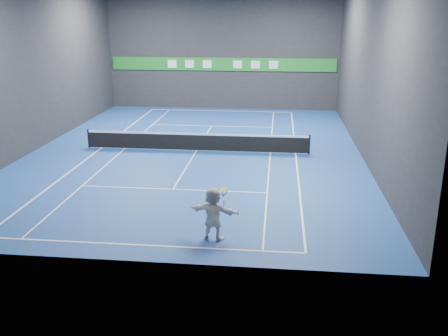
# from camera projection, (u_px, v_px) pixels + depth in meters

# --- Properties ---
(ground) EXTENTS (26.00, 26.00, 0.00)m
(ground) POSITION_uv_depth(u_px,v_px,m) (197.00, 151.00, 27.82)
(ground) COLOR navy
(ground) RESTS_ON ground
(wall_back) EXTENTS (18.00, 0.10, 9.00)m
(wall_back) POSITION_uv_depth(u_px,v_px,m) (222.00, 51.00, 38.81)
(wall_back) COLOR #242527
(wall_back) RESTS_ON ground
(wall_front) EXTENTS (18.00, 0.10, 9.00)m
(wall_front) POSITION_uv_depth(u_px,v_px,m) (120.00, 118.00, 14.14)
(wall_front) COLOR #242527
(wall_front) RESTS_ON ground
(wall_left) EXTENTS (0.10, 26.00, 9.00)m
(wall_left) POSITION_uv_depth(u_px,v_px,m) (34.00, 67.00, 27.41)
(wall_left) COLOR #242527
(wall_left) RESTS_ON ground
(wall_right) EXTENTS (0.10, 26.00, 9.00)m
(wall_right) POSITION_uv_depth(u_px,v_px,m) (368.00, 71.00, 25.54)
(wall_right) COLOR #242527
(wall_right) RESTS_ON ground
(baseline_near) EXTENTS (10.98, 0.08, 0.01)m
(baseline_near) POSITION_uv_depth(u_px,v_px,m) (139.00, 245.00, 16.54)
(baseline_near) COLOR white
(baseline_near) RESTS_ON ground
(baseline_far) EXTENTS (10.98, 0.08, 0.01)m
(baseline_far) POSITION_uv_depth(u_px,v_px,m) (221.00, 111.00, 39.10)
(baseline_far) COLOR white
(baseline_far) RESTS_ON ground
(sideline_doubles_left) EXTENTS (0.08, 23.78, 0.01)m
(sideline_doubles_left) POSITION_uv_depth(u_px,v_px,m) (101.00, 148.00, 28.39)
(sideline_doubles_left) COLOR white
(sideline_doubles_left) RESTS_ON ground
(sideline_doubles_right) EXTENTS (0.08, 23.78, 0.01)m
(sideline_doubles_right) POSITION_uv_depth(u_px,v_px,m) (296.00, 154.00, 27.25)
(sideline_doubles_right) COLOR white
(sideline_doubles_right) RESTS_ON ground
(sideline_singles_left) EXTENTS (0.06, 23.78, 0.01)m
(sideline_singles_left) POSITION_uv_depth(u_px,v_px,m) (125.00, 149.00, 28.25)
(sideline_singles_left) COLOR white
(sideline_singles_left) RESTS_ON ground
(sideline_singles_right) EXTENTS (0.06, 23.78, 0.01)m
(sideline_singles_right) POSITION_uv_depth(u_px,v_px,m) (270.00, 153.00, 27.39)
(sideline_singles_right) COLOR white
(sideline_singles_right) RESTS_ON ground
(service_line_near) EXTENTS (8.23, 0.06, 0.01)m
(service_line_near) POSITION_uv_depth(u_px,v_px,m) (173.00, 189.00, 21.75)
(service_line_near) COLOR white
(service_line_near) RESTS_ON ground
(service_line_far) EXTENTS (8.23, 0.06, 0.01)m
(service_line_far) POSITION_uv_depth(u_px,v_px,m) (212.00, 126.00, 33.89)
(service_line_far) COLOR white
(service_line_far) RESTS_ON ground
(center_service_line) EXTENTS (0.06, 12.80, 0.01)m
(center_service_line) POSITION_uv_depth(u_px,v_px,m) (196.00, 151.00, 27.82)
(center_service_line) COLOR white
(center_service_line) RESTS_ON ground
(player) EXTENTS (1.79, 0.89, 1.85)m
(player) POSITION_uv_depth(u_px,v_px,m) (213.00, 214.00, 16.70)
(player) COLOR white
(player) RESTS_ON ground
(tennis_ball) EXTENTS (0.06, 0.06, 0.06)m
(tennis_ball) POSITION_uv_depth(u_px,v_px,m) (206.00, 151.00, 16.21)
(tennis_ball) COLOR #C3CF22
(tennis_ball) RESTS_ON player
(tennis_net) EXTENTS (12.50, 0.10, 1.07)m
(tennis_net) POSITION_uv_depth(u_px,v_px,m) (196.00, 141.00, 27.66)
(tennis_net) COLOR black
(tennis_net) RESTS_ON ground
(sponsor_banner) EXTENTS (17.64, 0.11, 1.00)m
(sponsor_banner) POSITION_uv_depth(u_px,v_px,m) (222.00, 64.00, 39.05)
(sponsor_banner) COLOR #1B7E26
(sponsor_banner) RESTS_ON wall_back
(tennis_racket) EXTENTS (0.41, 0.33, 0.70)m
(tennis_racket) POSITION_uv_depth(u_px,v_px,m) (223.00, 193.00, 16.49)
(tennis_racket) COLOR red
(tennis_racket) RESTS_ON player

